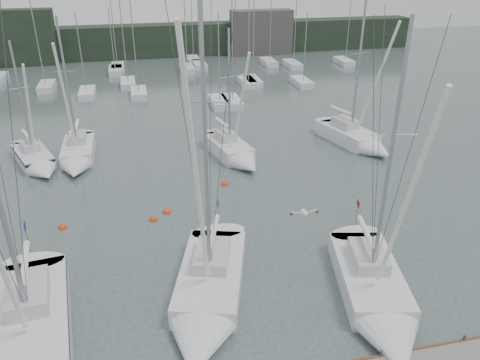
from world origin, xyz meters
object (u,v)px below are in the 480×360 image
Objects in this scene: sailboat_mid_c at (235,154)px; buoy_b at (225,184)px; sailboat_mid_e at (359,141)px; buoy_a at (167,212)px; sailboat_near_right at (379,304)px; sailboat_mid_b at (77,157)px; sailboat_near_left at (30,351)px; buoy_d at (153,220)px; sailboat_mid_a at (37,162)px; sailboat_near_center at (206,304)px; buoy_c at (63,228)px.

sailboat_mid_c is 20.49× the size of buoy_b.
buoy_a is at bearing -172.39° from sailboat_mid_e.
sailboat_mid_b is (-15.59, 21.61, 0.01)m from sailboat_near_right.
buoy_d is at bearing 55.14° from sailboat_near_left.
sailboat_near_right is 26.69× the size of buoy_b.
buoy_a is (6.43, -9.64, -0.57)m from sailboat_mid_b.
sailboat_near_left is 15.79m from sailboat_near_right.
sailboat_near_left is 28.85× the size of buoy_d.
sailboat_near_center is at bearing -84.32° from sailboat_mid_a.
sailboat_mid_b is 0.91× the size of sailboat_mid_e.
sailboat_mid_b is (0.20, 21.14, -0.09)m from sailboat_near_left.
sailboat_near_left reaches higher than sailboat_mid_c.
buoy_b is (-13.06, -4.54, -0.61)m from sailboat_mid_e.
sailboat_near_right is at bearing -129.43° from sailboat_mid_e.
sailboat_near_left is at bearing -153.52° from sailboat_near_center.
sailboat_mid_e is (27.15, -1.63, 0.07)m from sailboat_mid_a.
sailboat_near_left is 1.08× the size of sailboat_near_right.
sailboat_mid_b reaches higher than sailboat_mid_c.
sailboat_near_right is 1.30× the size of sailboat_mid_c.
buoy_a reaches higher than buoy_d.
sailboat_mid_e is 25.62m from buoy_c.
sailboat_near_right is at bearing -47.96° from buoy_d.
sailboat_mid_e is at bearing 19.17° from buoy_b.
sailboat_mid_a is 18.61× the size of buoy_a.
sailboat_mid_e is at bearing -26.09° from sailboat_mid_a.
sailboat_mid_a is 19.15× the size of buoy_c.
buoy_a reaches higher than buoy_b.
sailboat_mid_a is at bearing 156.35° from buoy_b.
sailboat_mid_c is at bearing 48.39° from buoy_d.
buoy_c is (0.03, 11.03, -0.66)m from sailboat_near_left.
sailboat_mid_a is 19.28× the size of buoy_d.
sailboat_mid_a is at bearing 106.41° from buoy_c.
sailboat_mid_b is 12.75m from buoy_b.
sailboat_near_left is at bearing -127.25° from buoy_b.
sailboat_near_left is at bearing -90.15° from buoy_c.
sailboat_near_right is 19.59m from sailboat_mid_c.
sailboat_near_right is 15.10m from buoy_d.
sailboat_mid_e reaches higher than buoy_c.
sailboat_near_left is 21.14m from sailboat_mid_b.
buoy_b is at bearing 18.34° from buoy_c.
sailboat_mid_c reaches higher than sailboat_mid_a.
sailboat_near_center is 12.37m from buoy_c.
buoy_a is at bearing -56.42° from sailboat_mid_b.
buoy_d is at bearing -72.58° from sailboat_mid_a.
sailboat_mid_a is 15.39m from buoy_b.
sailboat_near_left is at bearing -137.97° from sailboat_mid_c.
sailboat_near_right is 1.09× the size of sailboat_mid_e.
sailboat_near_center is 8.30m from sailboat_near_right.
sailboat_mid_e is (24.27, 19.28, -0.04)m from sailboat_near_left.
sailboat_near_left reaches higher than sailboat_mid_e.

